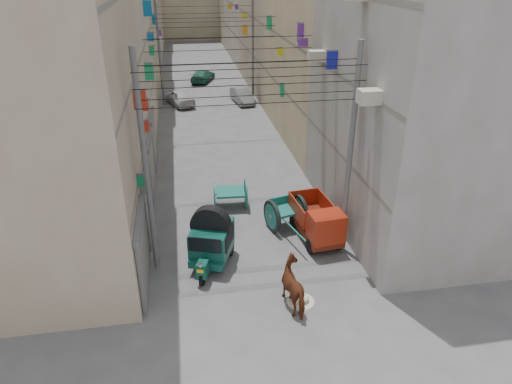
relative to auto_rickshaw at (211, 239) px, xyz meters
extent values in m
plane|color=#4C4C4F|center=(1.53, -5.84, -1.08)|extent=(140.00, 140.00, 0.00)
cube|color=tan|center=(-6.47, 2.16, 5.42)|extent=(8.00, 10.00, 13.00)
cube|color=slate|center=(-2.59, 2.16, 2.12)|extent=(0.25, 9.80, 0.18)
cube|color=slate|center=(-2.59, 2.16, 5.12)|extent=(0.25, 9.80, 0.18)
cube|color=#B8B09E|center=(-6.47, 13.16, 4.92)|extent=(8.00, 12.00, 12.00)
cube|color=slate|center=(-2.59, 13.16, 2.12)|extent=(0.25, 11.76, 0.18)
cube|color=slate|center=(-2.59, 13.16, 5.12)|extent=(0.25, 11.76, 0.18)
cube|color=#B6AD8F|center=(-6.47, 26.16, 5.92)|extent=(8.00, 14.00, 14.00)
cube|color=slate|center=(-2.59, 26.16, 2.12)|extent=(0.25, 13.72, 0.18)
cube|color=slate|center=(-2.59, 26.16, 5.12)|extent=(0.25, 13.72, 0.18)
cube|color=#9C9591|center=(-6.47, 40.16, 4.82)|extent=(8.00, 14.00, 11.80)
cube|color=slate|center=(-2.59, 40.16, 2.12)|extent=(0.25, 13.72, 0.18)
cube|color=slate|center=(-2.59, 40.16, 5.12)|extent=(0.25, 13.72, 0.18)
cube|color=slate|center=(-2.59, 53.16, 2.12)|extent=(0.25, 11.76, 0.18)
cube|color=#9C9591|center=(9.53, 2.16, 5.42)|extent=(8.00, 10.00, 13.00)
cube|color=slate|center=(5.65, 2.16, 2.12)|extent=(0.25, 9.80, 0.18)
cube|color=slate|center=(5.65, 2.16, 5.12)|extent=(0.25, 9.80, 0.18)
cube|color=tan|center=(9.53, 13.16, 4.92)|extent=(8.00, 12.00, 12.00)
cube|color=slate|center=(5.65, 13.16, 2.12)|extent=(0.25, 11.76, 0.18)
cube|color=slate|center=(5.65, 13.16, 5.12)|extent=(0.25, 11.76, 0.18)
cube|color=tan|center=(9.53, 26.16, 5.92)|extent=(8.00, 14.00, 14.00)
cube|color=slate|center=(5.65, 26.16, 2.12)|extent=(0.25, 13.72, 0.18)
cube|color=slate|center=(5.65, 26.16, 5.12)|extent=(0.25, 13.72, 0.18)
cube|color=#B8B09E|center=(9.53, 40.16, 4.82)|extent=(8.00, 14.00, 11.80)
cube|color=slate|center=(5.65, 40.16, 2.12)|extent=(0.25, 13.72, 0.18)
cube|color=slate|center=(5.65, 40.16, 5.12)|extent=(0.25, 13.72, 0.18)
cube|color=slate|center=(5.65, 53.16, 2.12)|extent=(0.25, 11.76, 0.18)
cube|color=#49494E|center=(-2.39, -1.04, 0.22)|extent=(0.12, 3.00, 2.60)
cube|color=#59595C|center=(-2.37, -1.04, 1.67)|extent=(0.18, 3.20, 0.25)
cube|color=#49494E|center=(-2.39, 2.66, 0.22)|extent=(0.12, 3.00, 2.60)
cube|color=#59595C|center=(-2.37, 2.66, 1.67)|extent=(0.18, 3.20, 0.25)
cube|color=#49494E|center=(-2.39, 6.36, 0.22)|extent=(0.12, 3.00, 2.60)
cube|color=#59595C|center=(-2.37, 6.36, 1.67)|extent=(0.18, 3.20, 0.25)
cube|color=#49494E|center=(-2.39, 10.16, 0.22)|extent=(0.12, 3.00, 2.60)
cube|color=#59595C|center=(-2.37, 10.16, 1.67)|extent=(0.18, 3.20, 0.25)
cube|color=yellow|center=(5.34, 28.44, 4.90)|extent=(0.38, 0.08, 0.41)
cube|color=#632996|center=(-2.33, 35.77, 2.55)|extent=(0.27, 0.08, 0.71)
cube|color=#1A925A|center=(-2.24, 0.59, 2.28)|extent=(0.44, 0.08, 0.42)
cube|color=#1A925A|center=(-2.24, 9.96, 4.10)|extent=(0.45, 0.08, 0.84)
cube|color=orange|center=(5.33, 39.04, 4.84)|extent=(0.41, 0.08, 0.59)
cube|color=#B22A17|center=(-2.28, 3.93, 3.16)|extent=(0.38, 0.08, 0.44)
cube|color=orange|center=(5.32, 27.70, 3.78)|extent=(0.43, 0.08, 0.72)
cube|color=#632996|center=(5.39, 33.78, 5.17)|extent=(0.28, 0.08, 0.44)
cube|color=#0E629B|center=(-2.22, 14.17, 6.78)|extent=(0.48, 0.08, 0.84)
cube|color=white|center=(-2.31, 32.23, 2.59)|extent=(0.31, 0.08, 0.44)
cube|color=yellow|center=(5.36, 13.18, 4.34)|extent=(0.35, 0.08, 0.45)
cube|color=#1A925A|center=(5.37, 16.81, 5.57)|extent=(0.34, 0.08, 0.79)
cube|color=#B22A17|center=(-2.33, 6.18, 3.42)|extent=(0.28, 0.08, 0.52)
cube|color=#0E629B|center=(-2.33, 23.78, 5.19)|extent=(0.28, 0.08, 0.74)
cube|color=#1A925A|center=(5.40, 12.67, 2.15)|extent=(0.26, 0.08, 0.80)
cube|color=#B22A17|center=(5.37, 3.53, 5.61)|extent=(0.34, 0.08, 0.55)
cube|color=#B22A17|center=(-2.23, 2.71, 4.60)|extent=(0.47, 0.08, 0.67)
cube|color=#0E629B|center=(-2.27, 15.31, 5.06)|extent=(0.40, 0.08, 0.47)
cube|color=#1A925A|center=(-2.31, 15.83, 4.17)|extent=(0.32, 0.08, 0.55)
cube|color=#632996|center=(5.30, 7.90, 5.65)|extent=(0.47, 0.08, 0.35)
cube|color=#632996|center=(5.38, 8.74, 6.00)|extent=(0.32, 0.08, 0.89)
cube|color=#161DA0|center=(5.31, 3.45, 5.65)|extent=(0.44, 0.08, 0.69)
cube|color=#1A925A|center=(-2.53, 0.16, 1.92)|extent=(0.10, 3.20, 0.80)
cube|color=orange|center=(-2.53, 9.16, 1.92)|extent=(0.10, 3.20, 0.80)
cube|color=#1A925A|center=(-2.53, 21.16, 1.92)|extent=(0.10, 3.20, 0.80)
cube|color=white|center=(-2.53, 33.16, 1.92)|extent=(0.10, 3.20, 0.80)
cube|color=#1A925A|center=(5.59, 0.16, 1.92)|extent=(0.10, 3.20, 0.80)
cube|color=white|center=(5.59, 9.16, 1.92)|extent=(0.10, 3.20, 0.80)
cube|color=yellow|center=(5.59, 21.16, 1.92)|extent=(0.10, 3.20, 0.80)
cube|color=orange|center=(5.59, 33.16, 1.92)|extent=(0.10, 3.20, 0.80)
cube|color=#AFAD9D|center=(5.18, -0.84, 5.32)|extent=(0.70, 0.55, 0.45)
cube|color=#AFAD9D|center=(5.18, 5.16, 5.52)|extent=(0.70, 0.55, 0.45)
cylinder|color=#59595C|center=(-2.07, 0.16, 2.92)|extent=(0.20, 0.20, 8.00)
cylinder|color=#59595C|center=(5.13, 0.16, 2.92)|extent=(0.20, 0.20, 8.00)
cylinder|color=#59595C|center=(-2.07, 22.16, 2.92)|extent=(0.20, 0.20, 8.00)
cylinder|color=#59595C|center=(5.13, 22.16, 2.92)|extent=(0.20, 0.20, 8.00)
cylinder|color=black|center=(1.53, -0.34, 5.12)|extent=(7.40, 0.02, 0.02)
cylinder|color=black|center=(1.53, -0.34, 5.72)|extent=(7.40, 0.02, 0.02)
cylinder|color=black|center=(1.53, -0.34, 6.22)|extent=(7.40, 0.02, 0.02)
cylinder|color=black|center=(1.53, 0.66, 5.12)|extent=(7.40, 0.02, 0.02)
cylinder|color=black|center=(1.53, 0.66, 5.72)|extent=(7.40, 0.02, 0.02)
cylinder|color=black|center=(1.53, 0.66, 6.22)|extent=(7.40, 0.02, 0.02)
cylinder|color=black|center=(1.53, 6.16, 5.12)|extent=(7.40, 0.02, 0.02)
cylinder|color=black|center=(1.53, 6.16, 5.72)|extent=(7.40, 0.02, 0.02)
cylinder|color=black|center=(1.53, 6.16, 6.22)|extent=(7.40, 0.02, 0.02)
cylinder|color=black|center=(1.53, 14.16, 5.12)|extent=(7.40, 0.02, 0.02)
cylinder|color=black|center=(1.53, 14.16, 5.72)|extent=(7.40, 0.02, 0.02)
cylinder|color=black|center=(1.53, 14.16, 6.22)|extent=(7.40, 0.02, 0.02)
cylinder|color=black|center=(1.53, 22.16, 5.12)|extent=(7.40, 0.02, 0.02)
cylinder|color=black|center=(1.53, 22.16, 5.72)|extent=(7.40, 0.02, 0.02)
cylinder|color=black|center=(1.53, 22.16, 6.22)|extent=(7.40, 0.02, 0.02)
cylinder|color=black|center=(-0.45, -1.25, -0.79)|extent=(0.31, 0.58, 0.57)
cylinder|color=black|center=(-0.32, 0.78, -0.79)|extent=(0.31, 0.58, 0.57)
cylinder|color=black|center=(0.74, 0.40, -0.79)|extent=(0.31, 0.58, 0.57)
cube|color=#0B4135|center=(0.00, 0.01, -0.58)|extent=(1.87, 2.27, 0.29)
cube|color=#0B4135|center=(-0.43, -1.20, -0.46)|extent=(0.49, 0.56, 0.56)
cylinder|color=silver|center=(-0.51, -1.42, -0.10)|extent=(0.19, 0.11, 0.18)
cube|color=yellow|center=(-0.52, -1.44, -0.36)|extent=(0.22, 0.11, 0.12)
cube|color=#0B4135|center=(0.02, 0.06, 0.00)|extent=(1.85, 2.09, 0.98)
cube|color=black|center=(-0.28, -0.78, 0.26)|extent=(1.13, 0.46, 0.56)
cube|color=black|center=(-0.62, 0.29, 0.10)|extent=(0.46, 1.17, 0.67)
cube|color=black|center=(0.66, -0.17, 0.10)|extent=(0.46, 1.17, 0.67)
cube|color=silver|center=(-0.29, -0.81, -0.51)|extent=(1.23, 0.48, 0.06)
cylinder|color=black|center=(2.68, 1.92, -0.38)|extent=(0.50, 1.38, 1.39)
cylinder|color=#166257|center=(2.68, 1.92, -0.38)|extent=(0.44, 1.09, 1.08)
cylinder|color=#59595C|center=(2.68, 1.92, -0.38)|extent=(0.26, 0.23, 0.18)
cylinder|color=black|center=(3.93, 2.25, -0.38)|extent=(0.50, 1.38, 1.39)
cylinder|color=#166257|center=(3.93, 2.25, -0.38)|extent=(0.44, 1.09, 1.08)
cylinder|color=#59595C|center=(3.93, 2.25, -0.38)|extent=(0.26, 0.23, 0.18)
cylinder|color=#59595C|center=(3.31, 2.08, -0.38)|extent=(1.32, 0.42, 0.08)
cube|color=#166257|center=(3.31, 2.08, -0.20)|extent=(1.28, 1.32, 0.10)
cube|color=#166257|center=(3.18, 2.56, 0.01)|extent=(1.03, 0.34, 0.35)
cylinder|color=#166257|center=(3.24, 0.78, -0.28)|extent=(0.65, 2.23, 0.07)
cylinder|color=#166257|center=(4.00, 0.98, -0.28)|extent=(0.65, 2.23, 0.07)
cylinder|color=black|center=(3.82, 0.03, -0.78)|extent=(0.22, 0.61, 0.60)
cylinder|color=black|center=(3.63, 2.01, -0.78)|extent=(0.22, 0.61, 0.60)
cylinder|color=black|center=(4.99, 0.14, -0.78)|extent=(0.22, 0.61, 0.60)
cylinder|color=black|center=(4.80, 2.12, -0.78)|extent=(0.22, 0.61, 0.60)
cube|color=#57170C|center=(4.31, 1.07, -0.58)|extent=(1.59, 3.10, 0.32)
cube|color=maroon|center=(4.41, 0.04, 0.05)|extent=(1.40, 1.07, 1.13)
cube|color=black|center=(4.46, -0.38, 0.14)|extent=(1.17, 0.17, 0.50)
cube|color=#57170C|center=(4.27, 1.57, -0.34)|extent=(1.54, 2.11, 0.11)
cube|color=maroon|center=(3.61, 1.50, 0.05)|extent=(0.25, 1.98, 0.77)
cube|color=maroon|center=(4.92, 1.63, 0.05)|extent=(0.25, 1.98, 0.77)
cube|color=maroon|center=(4.17, 2.54, 0.05)|extent=(1.35, 0.19, 0.77)
cylinder|color=#166257|center=(0.46, 4.32, -0.40)|extent=(0.15, 1.35, 1.35)
cylinder|color=#166257|center=(1.91, 4.23, -0.40)|extent=(0.15, 1.35, 1.35)
cube|color=#166257|center=(1.19, 4.28, -0.28)|extent=(1.36, 1.22, 0.10)
cylinder|color=#59595C|center=(1.19, 4.28, -0.40)|extent=(1.51, 0.17, 0.08)
ellipsoid|color=beige|center=(2.74, -2.71, -0.93)|extent=(0.58, 0.46, 0.29)
imported|color=brown|center=(2.54, -2.84, -0.31)|extent=(1.17, 1.95, 1.54)
imported|color=silver|center=(-0.80, 21.86, -0.44)|extent=(2.61, 4.02, 1.27)
imported|color=slate|center=(4.19, 21.72, -0.50)|extent=(1.74, 3.67, 1.16)
imported|color=#1F5B46|center=(1.49, 29.61, -0.51)|extent=(2.81, 4.18, 1.12)
camera|label=1|loc=(-0.73, -14.33, 9.14)|focal=32.00mm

